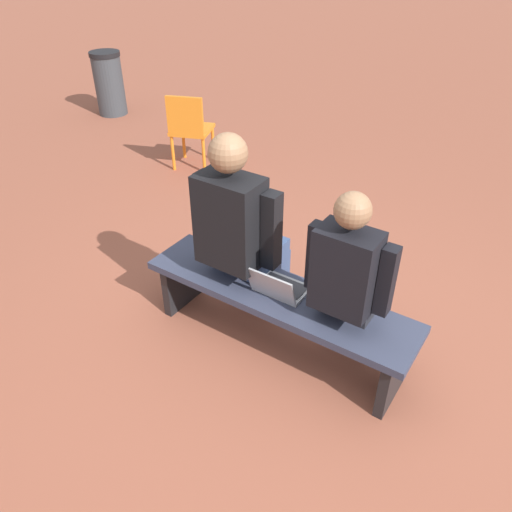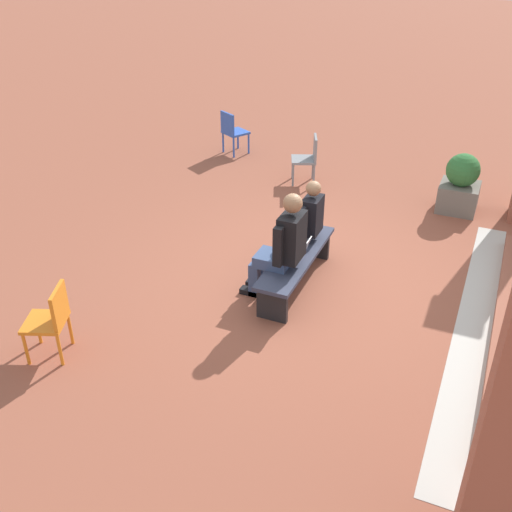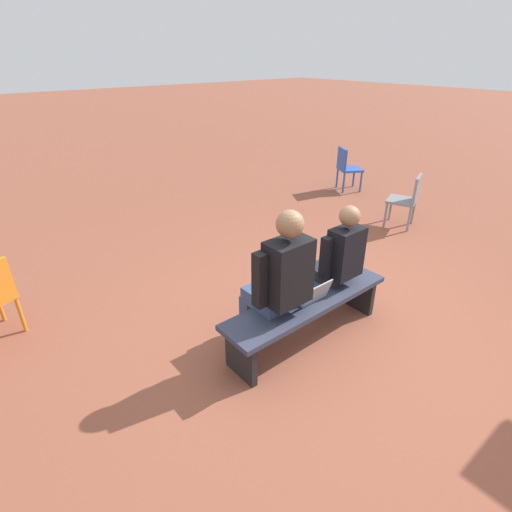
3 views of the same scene
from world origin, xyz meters
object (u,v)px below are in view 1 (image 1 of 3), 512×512
Objects in this scene: bench at (277,303)px; laptop at (278,287)px; litter_bin at (109,83)px; person_adult at (241,231)px; plastic_chair_foreground at (189,127)px; person_student at (351,279)px.

bench is 5.63× the size of laptop.
litter_bin is (4.47, -2.72, 0.08)m from bench.
person_adult reaches higher than laptop.
bench is 0.15m from laptop.
bench is at bearing 148.75° from litter_bin.
laptop is (-0.01, 0.01, 0.15)m from bench.
litter_bin is (2.17, -0.82, -0.05)m from plastic_chair_foreground.
plastic_chair_foreground is (1.99, -1.83, -0.27)m from person_adult.
laptop is at bearing 140.55° from plastic_chair_foreground.
person_student is at bearing 146.30° from plastic_chair_foreground.
person_student is at bearing -170.01° from laptop.
plastic_chair_foreground is at bearing -42.56° from person_adult.
bench is 5.23m from litter_bin.
litter_bin is (4.15, -2.64, -0.32)m from person_adult.
person_student reaches higher than plastic_chair_foreground.
litter_bin reaches higher than bench.
bench is at bearing -43.58° from laptop.
laptop is at bearing 148.71° from litter_bin.
bench is 2.09× the size of litter_bin.
person_adult is at bearing 137.44° from plastic_chair_foreground.
person_adult reaches higher than bench.
person_adult is at bearing 147.54° from litter_bin.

